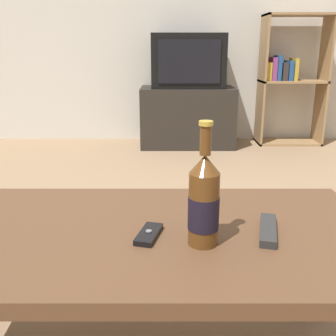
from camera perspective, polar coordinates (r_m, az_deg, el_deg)
The scene contains 8 objects.
back_wall at distance 3.98m, azimuth -1.27°, elevation 22.93°, with size 8.00×0.05×2.60m.
coffee_table at distance 1.07m, azimuth -3.71°, elevation -11.96°, with size 1.23×0.62×0.44m.
tv_stand at distance 3.71m, azimuth 2.56°, elevation 7.44°, with size 0.86×0.46×0.54m.
television at distance 3.66m, azimuth 2.68°, elevation 15.27°, with size 0.65×0.39×0.47m.
bookshelf at distance 3.92m, azimuth 16.89°, elevation 12.38°, with size 0.60×0.30×1.18m.
beer_bottle at distance 0.93m, azimuth 4.98°, elevation -4.90°, with size 0.07×0.07×0.30m.
cell_phone at distance 1.00m, azimuth -3.03°, elevation -9.57°, with size 0.07×0.12×0.02m.
remote_control at distance 1.05m, azimuth 14.09°, elevation -8.69°, with size 0.08×0.17×0.02m.
Camera 1 is at (0.06, -0.94, 0.89)m, focal length 42.00 mm.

